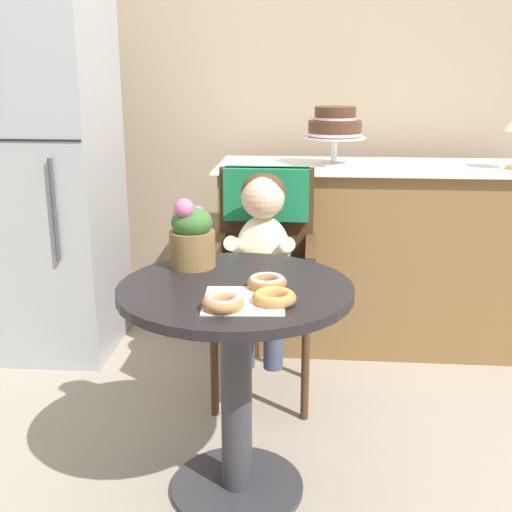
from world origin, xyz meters
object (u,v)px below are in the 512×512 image
object	(u,v)px
donut_mid	(223,302)
refrigerator	(42,178)
seated_child	(262,247)
flower_vase	(192,234)
donut_front	(274,297)
donut_side	(267,282)
wicker_chair	(265,246)
cafe_table	(236,349)
tiered_cake_stand	(335,127)

from	to	relation	value
donut_mid	refrigerator	world-z (taller)	refrigerator
seated_child	flower_vase	distance (m)	0.48
donut_front	donut_side	world-z (taller)	donut_side
seated_child	donut_front	size ratio (longest dim) A/B	5.82
donut_side	wicker_chair	bearing A→B (deg)	94.48
cafe_table	donut_side	xyz separation A→B (m)	(0.10, -0.02, 0.23)
donut_mid	tiered_cake_stand	distance (m)	1.58
wicker_chair	flower_vase	distance (m)	0.63
refrigerator	wicker_chair	bearing A→B (deg)	-17.92
wicker_chair	tiered_cake_stand	size ratio (longest dim) A/B	3.18
wicker_chair	flower_vase	bearing A→B (deg)	-110.01
donut_mid	tiered_cake_stand	world-z (taller)	tiered_cake_stand
cafe_table	donut_side	world-z (taller)	donut_side
wicker_chair	donut_side	xyz separation A→B (m)	(0.06, -0.77, 0.10)
wicker_chair	seated_child	xyz separation A→B (m)	(0.00, -0.16, 0.04)
donut_side	seated_child	bearing A→B (deg)	95.61
wicker_chair	donut_front	size ratio (longest dim) A/B	7.65
wicker_chair	donut_side	distance (m)	0.78
donut_front	tiered_cake_stand	bearing A→B (deg)	81.93
cafe_table	donut_side	distance (m)	0.25
donut_side	flower_vase	world-z (taller)	flower_vase
donut_mid	donut_side	xyz separation A→B (m)	(0.11, 0.19, -0.00)
seated_child	refrigerator	distance (m)	1.21
seated_child	flower_vase	size ratio (longest dim) A/B	3.08
refrigerator	seated_child	bearing A→B (deg)	-25.01
donut_front	flower_vase	distance (m)	0.45
seated_child	donut_front	distance (m)	0.75
seated_child	donut_mid	world-z (taller)	seated_child
cafe_table	donut_side	bearing A→B (deg)	-11.94
donut_side	refrigerator	world-z (taller)	refrigerator
donut_front	refrigerator	bearing A→B (deg)	133.33
wicker_chair	donut_front	world-z (taller)	wicker_chair
wicker_chair	donut_side	world-z (taller)	wicker_chair
wicker_chair	refrigerator	world-z (taller)	refrigerator
donut_mid	tiered_cake_stand	size ratio (longest dim) A/B	0.39
donut_side	tiered_cake_stand	size ratio (longest dim) A/B	0.40
cafe_table	donut_front	bearing A→B (deg)	-49.34
flower_vase	donut_front	bearing A→B (deg)	-48.44
wicker_chair	tiered_cake_stand	world-z (taller)	tiered_cake_stand
donut_front	tiered_cake_stand	size ratio (longest dim) A/B	0.42
cafe_table	donut_mid	bearing A→B (deg)	-92.75
flower_vase	refrigerator	xyz separation A→B (m)	(-0.89, 0.92, 0.02)
seated_child	tiered_cake_stand	bearing A→B (deg)	67.45
seated_child	donut_mid	bearing A→B (deg)	-93.38
donut_mid	seated_child	bearing A→B (deg)	86.62
wicker_chair	donut_mid	bearing A→B (deg)	-93.41
seated_child	flower_vase	bearing A→B (deg)	-115.90
wicker_chair	refrigerator	size ratio (longest dim) A/B	0.56
donut_front	tiered_cake_stand	world-z (taller)	tiered_cake_stand
refrigerator	donut_side	bearing A→B (deg)	-44.32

